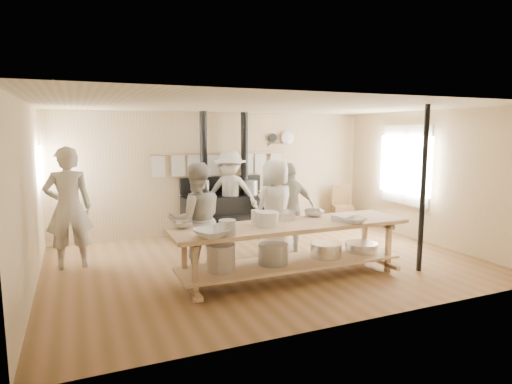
% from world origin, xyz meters
% --- Properties ---
extents(ground, '(7.00, 7.00, 0.00)m').
position_xyz_m(ground, '(0.00, 0.00, 0.00)').
color(ground, brown).
rests_on(ground, ground).
extents(room_shell, '(7.00, 7.00, 7.00)m').
position_xyz_m(room_shell, '(0.00, 0.00, 1.62)').
color(room_shell, tan).
rests_on(room_shell, ground).
extents(window_right, '(0.09, 1.50, 1.65)m').
position_xyz_m(window_right, '(3.47, 0.60, 1.50)').
color(window_right, beige).
rests_on(window_right, ground).
extents(left_opening, '(0.00, 0.90, 0.90)m').
position_xyz_m(left_opening, '(-3.45, 2.00, 1.60)').
color(left_opening, white).
rests_on(left_opening, ground).
extents(stove, '(1.90, 0.75, 2.60)m').
position_xyz_m(stove, '(-0.01, 2.12, 0.52)').
color(stove, black).
rests_on(stove, ground).
extents(towel_rail, '(3.00, 0.04, 0.47)m').
position_xyz_m(towel_rail, '(-0.00, 2.40, 1.55)').
color(towel_rail, tan).
rests_on(towel_rail, ground).
extents(back_wall_shelf, '(0.63, 0.14, 0.32)m').
position_xyz_m(back_wall_shelf, '(1.46, 2.43, 2.00)').
color(back_wall_shelf, tan).
rests_on(back_wall_shelf, ground).
extents(prep_table, '(3.60, 0.90, 0.85)m').
position_xyz_m(prep_table, '(-0.01, -0.90, 0.52)').
color(prep_table, tan).
rests_on(prep_table, ground).
extents(support_post, '(0.08, 0.08, 2.60)m').
position_xyz_m(support_post, '(2.05, -1.35, 1.30)').
color(support_post, black).
rests_on(support_post, ground).
extents(cook_far_left, '(0.73, 0.49, 1.97)m').
position_xyz_m(cook_far_left, '(-3.03, 0.97, 0.98)').
color(cook_far_left, '#BDB5A7').
rests_on(cook_far_left, ground).
extents(cook_left, '(0.87, 0.69, 1.74)m').
position_xyz_m(cook_left, '(-1.26, -0.24, 0.87)').
color(cook_left, '#BDB5A7').
rests_on(cook_left, ground).
extents(cook_center, '(0.95, 0.72, 1.73)m').
position_xyz_m(cook_center, '(0.29, 0.26, 0.86)').
color(cook_center, '#BDB5A7').
rests_on(cook_center, ground).
extents(cook_right, '(0.97, 0.42, 1.64)m').
position_xyz_m(cook_right, '(0.66, 0.42, 0.82)').
color(cook_right, '#BDB5A7').
rests_on(cook_right, ground).
extents(cook_by_window, '(1.34, 1.13, 1.81)m').
position_xyz_m(cook_by_window, '(0.04, 1.95, 0.90)').
color(cook_by_window, '#BDB5A7').
rests_on(cook_by_window, ground).
extents(chair, '(0.56, 0.56, 0.93)m').
position_xyz_m(chair, '(2.85, 1.97, 0.27)').
color(chair, brown).
rests_on(chair, ground).
extents(bowl_white_a, '(0.57, 0.57, 0.11)m').
position_xyz_m(bowl_white_a, '(-1.33, -1.23, 0.90)').
color(bowl_white_a, white).
rests_on(bowl_white_a, prep_table).
extents(bowl_steel_a, '(0.40, 0.40, 0.09)m').
position_xyz_m(bowl_steel_a, '(-1.55, -0.57, 0.89)').
color(bowl_steel_a, silver).
rests_on(bowl_steel_a, prep_table).
extents(bowl_white_b, '(0.40, 0.40, 0.09)m').
position_xyz_m(bowl_white_b, '(0.86, -1.23, 0.89)').
color(bowl_white_b, white).
rests_on(bowl_white_b, prep_table).
extents(bowl_steel_b, '(0.46, 0.46, 0.10)m').
position_xyz_m(bowl_steel_b, '(0.57, -0.57, 0.90)').
color(bowl_steel_b, silver).
rests_on(bowl_steel_b, prep_table).
extents(roasting_pan, '(0.45, 0.39, 0.09)m').
position_xyz_m(roasting_pan, '(0.86, -1.01, 0.89)').
color(roasting_pan, '#B2B2B7').
rests_on(roasting_pan, prep_table).
extents(mixing_bowl_large, '(0.50, 0.50, 0.12)m').
position_xyz_m(mixing_bowl_large, '(0.02, -0.57, 0.91)').
color(mixing_bowl_large, silver).
rests_on(mixing_bowl_large, prep_table).
extents(bucket_galv, '(0.29, 0.29, 0.21)m').
position_xyz_m(bucket_galv, '(-1.12, -1.23, 0.95)').
color(bucket_galv, gray).
rests_on(bucket_galv, prep_table).
extents(deep_bowl_enamel, '(0.40, 0.40, 0.21)m').
position_xyz_m(deep_bowl_enamel, '(-0.40, -0.91, 0.95)').
color(deep_bowl_enamel, white).
rests_on(deep_bowl_enamel, prep_table).
extents(pitcher, '(0.16, 0.16, 0.21)m').
position_xyz_m(pitcher, '(-0.51, -0.75, 0.96)').
color(pitcher, white).
rests_on(pitcher, prep_table).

